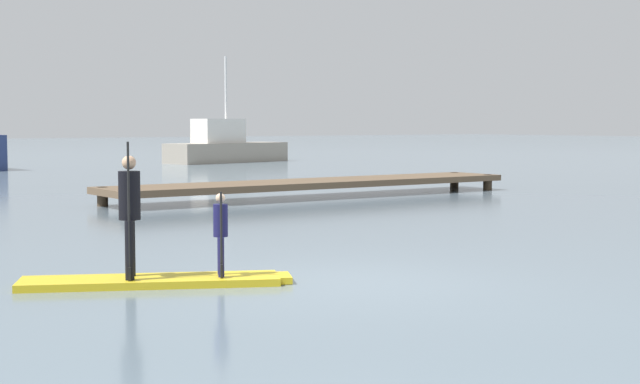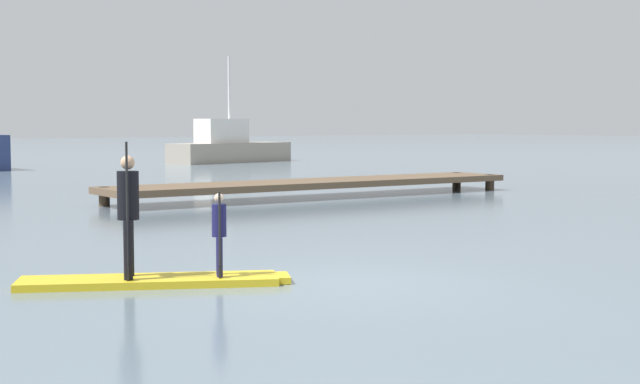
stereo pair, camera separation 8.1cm
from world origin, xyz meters
TOP-DOWN VIEW (x-y plane):
  - ground_plane at (0.00, 0.00)m, footprint 240.00×240.00m
  - paddleboard_near at (-2.27, 1.31)m, footprint 3.47×2.20m
  - paddler_adult at (-2.57, 1.45)m, footprint 0.38×0.47m
  - paddler_child_solo at (-1.51, 0.92)m, footprint 0.26×0.36m
  - motor_boat_small_navy at (17.43, 34.65)m, footprint 7.49×3.56m
  - floating_dock at (7.80, 12.13)m, footprint 12.88×2.13m

SIDE VIEW (x-z plane):
  - ground_plane at x=0.00m, z-range 0.00..0.00m
  - paddleboard_near at x=-2.27m, z-range 0.00..0.10m
  - floating_dock at x=7.80m, z-range 0.15..0.64m
  - paddler_child_solo at x=-1.51m, z-range 0.15..1.29m
  - motor_boat_small_navy at x=17.43m, z-range -2.05..3.68m
  - paddler_adult at x=-2.57m, z-range 0.13..1.92m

